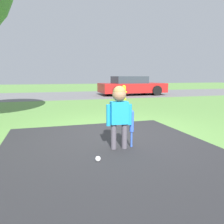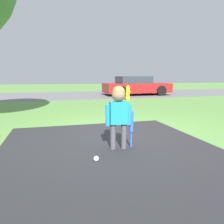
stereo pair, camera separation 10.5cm
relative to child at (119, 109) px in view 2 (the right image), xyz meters
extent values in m
plane|color=#5B8C42|center=(0.26, 0.98, -0.67)|extent=(60.00, 60.00, 0.00)
cube|color=#262628|center=(-0.13, -1.52, -0.67)|extent=(3.59, 7.00, 0.01)
cube|color=slate|center=(0.26, 10.75, -0.67)|extent=(40.00, 6.00, 0.01)
cylinder|color=#4C4751|center=(-0.09, 0.01, -0.46)|extent=(0.09, 0.09, 0.42)
cylinder|color=#4C4751|center=(0.09, -0.01, -0.46)|extent=(0.09, 0.09, 0.42)
cube|color=#198CC6|center=(0.00, 0.00, -0.07)|extent=(0.30, 0.18, 0.36)
cylinder|color=#198CC6|center=(-0.18, 0.01, -0.10)|extent=(0.07, 0.07, 0.34)
cylinder|color=#198CC6|center=(0.18, -0.01, -0.10)|extent=(0.07, 0.07, 0.34)
sphere|color=#997051|center=(0.00, 0.00, 0.22)|extent=(0.22, 0.22, 0.22)
sphere|color=#997A47|center=(0.00, 0.00, 0.26)|extent=(0.20, 0.20, 0.20)
sphere|color=blue|center=(0.23, 0.02, -0.66)|extent=(0.04, 0.04, 0.04)
cylinder|color=blue|center=(0.23, 0.02, -0.54)|extent=(0.03, 0.03, 0.27)
cylinder|color=blue|center=(0.23, 0.02, -0.24)|extent=(0.07, 0.07, 0.33)
sphere|color=blue|center=(0.23, 0.02, -0.07)|extent=(0.07, 0.07, 0.07)
sphere|color=white|center=(-0.46, -0.43, -0.64)|extent=(0.08, 0.08, 0.08)
cylinder|color=yellow|center=(2.65, 7.10, -0.35)|extent=(0.19, 0.19, 0.66)
sphere|color=yellow|center=(2.65, 7.10, -0.02)|extent=(0.18, 0.18, 0.18)
cylinder|color=yellow|center=(2.65, 7.10, -0.60)|extent=(0.23, 0.23, 0.05)
cylinder|color=yellow|center=(2.76, 7.10, -0.28)|extent=(0.08, 0.06, 0.06)
cube|color=maroon|center=(4.18, 9.79, -0.22)|extent=(4.14, 1.87, 0.58)
cube|color=#2D333D|center=(3.97, 9.78, 0.29)|extent=(1.99, 1.64, 0.44)
cylinder|color=black|center=(5.45, 10.73, -0.37)|extent=(0.61, 0.18, 0.61)
cylinder|color=black|center=(5.46, 8.86, -0.37)|extent=(0.61, 0.18, 0.61)
cylinder|color=black|center=(2.89, 10.71, -0.37)|extent=(0.61, 0.18, 0.61)
cylinder|color=black|center=(2.90, 8.84, -0.37)|extent=(0.61, 0.18, 0.61)
camera|label=1|loc=(-1.12, -3.30, 0.52)|focal=35.00mm
camera|label=2|loc=(-1.01, -3.33, 0.52)|focal=35.00mm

